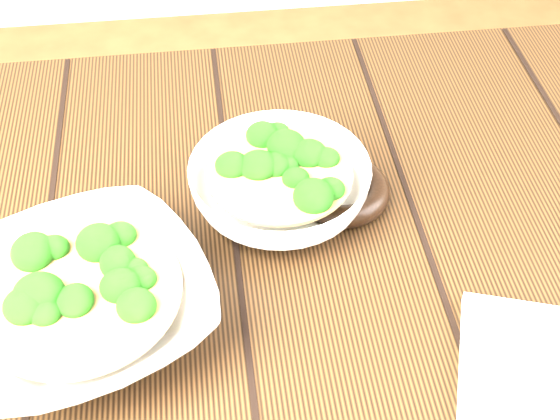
{
  "coord_description": "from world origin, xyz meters",
  "views": [
    {
      "loc": [
        -0.04,
        -0.53,
        1.36
      ],
      "look_at": [
        0.03,
        0.02,
        0.8
      ],
      "focal_mm": 50.0,
      "sensor_mm": 36.0,
      "label": 1
    }
  ],
  "objects_px": {
    "soup_bowl_back": "(280,185)",
    "trivet": "(341,191)",
    "soup_bowl_front": "(81,303)",
    "table": "(259,329)"
  },
  "relations": [
    {
      "from": "soup_bowl_front",
      "to": "trivet",
      "type": "height_order",
      "value": "soup_bowl_front"
    },
    {
      "from": "table",
      "to": "soup_bowl_front",
      "type": "xyz_separation_m",
      "value": [
        -0.17,
        -0.06,
        0.15
      ]
    },
    {
      "from": "table",
      "to": "soup_bowl_back",
      "type": "relative_size",
      "value": 5.01
    },
    {
      "from": "trivet",
      "to": "soup_bowl_back",
      "type": "bearing_deg",
      "value": -176.23
    },
    {
      "from": "soup_bowl_front",
      "to": "soup_bowl_back",
      "type": "relative_size",
      "value": 1.3
    },
    {
      "from": "soup_bowl_back",
      "to": "trivet",
      "type": "bearing_deg",
      "value": 3.77
    },
    {
      "from": "trivet",
      "to": "table",
      "type": "bearing_deg",
      "value": -142.24
    },
    {
      "from": "soup_bowl_back",
      "to": "trivet",
      "type": "distance_m",
      "value": 0.07
    },
    {
      "from": "table",
      "to": "trivet",
      "type": "relative_size",
      "value": 11.03
    },
    {
      "from": "soup_bowl_front",
      "to": "soup_bowl_back",
      "type": "distance_m",
      "value": 0.25
    }
  ]
}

